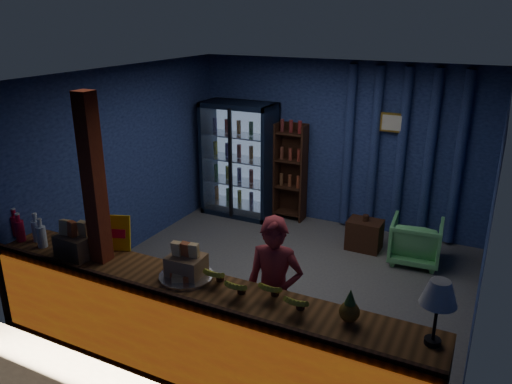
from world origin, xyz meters
TOP-DOWN VIEW (x-y plane):
  - ground at (0.00, 0.00)m, footprint 4.60×4.60m
  - room_walls at (0.00, 0.00)m, footprint 4.60×4.60m
  - counter at (0.00, -1.91)m, footprint 4.40×0.57m
  - support_post at (-1.05, -1.90)m, footprint 0.16×0.16m
  - beverage_cooler at (-1.55, 1.92)m, footprint 1.20×0.62m
  - bottle_shelf at (-0.70, 2.06)m, footprint 0.50×0.28m
  - curtain_folds at (1.00, 2.14)m, footprint 1.74×0.14m
  - framed_picture at (0.85, 2.10)m, footprint 0.36×0.04m
  - shopkeeper at (0.58, -1.41)m, footprint 0.61×0.46m
  - green_chair at (1.45, 1.35)m, footprint 0.71×0.73m
  - side_table at (0.72, 1.43)m, footprint 0.49×0.36m
  - yellow_sign at (-1.15, -1.68)m, footprint 0.46×0.24m
  - soda_bottles at (-2.05, -1.91)m, footprint 0.58×0.18m
  - snack_box_left at (-1.32, -1.94)m, footprint 0.38×0.32m
  - snack_box_centre at (-0.12, -1.80)m, footprint 0.33×0.28m
  - pastry_tray at (-0.11, -1.83)m, footprint 0.50×0.50m
  - banana_bunches at (0.60, -1.83)m, footprint 1.07×0.30m
  - table_lamp at (2.05, -1.83)m, footprint 0.27×0.27m
  - pineapple at (1.42, -1.84)m, footprint 0.16×0.16m

SIDE VIEW (x-z plane):
  - ground at x=0.00m, z-range 0.00..0.00m
  - side_table at x=0.72m, z-range -0.04..0.49m
  - green_chair at x=1.45m, z-range 0.00..0.62m
  - counter at x=0.00m, z-range -0.02..0.97m
  - shopkeeper at x=0.58m, z-range 0.00..1.51m
  - bottle_shelf at x=-0.70m, z-range -0.01..1.59m
  - beverage_cooler at x=-1.55m, z-range -0.02..1.88m
  - pastry_tray at x=-0.11m, z-range 0.94..1.02m
  - banana_bunches at x=0.60m, z-range 0.95..1.12m
  - pineapple at x=1.42m, z-range 0.93..1.21m
  - snack_box_centre at x=-0.12m, z-range 0.90..1.24m
  - soda_bottles at x=-2.05m, z-range 0.92..1.23m
  - snack_box_left at x=-1.32m, z-range 0.89..1.27m
  - yellow_sign at x=-1.15m, z-range 0.95..1.32m
  - support_post at x=-1.05m, z-range 0.00..2.60m
  - curtain_folds at x=1.00m, z-range 0.05..2.55m
  - table_lamp at x=2.05m, z-range 1.10..1.62m
  - room_walls at x=0.00m, z-range -0.73..3.87m
  - framed_picture at x=0.85m, z-range 1.61..1.89m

